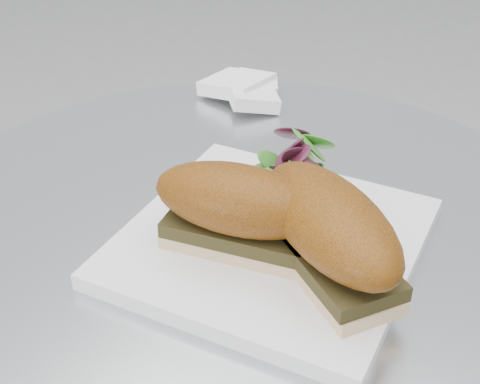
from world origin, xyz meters
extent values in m
cylinder|color=silver|center=(0.00, 0.00, 0.72)|extent=(0.70, 0.70, 0.02)
cube|color=white|center=(0.04, -0.01, 0.74)|extent=(0.29, 0.29, 0.02)
cube|color=tan|center=(0.03, -0.05, 0.75)|extent=(0.14, 0.08, 0.01)
cube|color=black|center=(0.03, -0.05, 0.77)|extent=(0.14, 0.09, 0.01)
ellipsoid|color=#6F3B0A|center=(0.03, -0.05, 0.80)|extent=(0.16, 0.10, 0.06)
cube|color=tan|center=(0.11, -0.03, 0.75)|extent=(0.16, 0.13, 0.01)
cube|color=black|center=(0.11, -0.03, 0.77)|extent=(0.16, 0.13, 0.01)
ellipsoid|color=#6F3B0A|center=(0.11, -0.03, 0.80)|extent=(0.19, 0.16, 0.06)
camera|label=1|loc=(0.30, -0.43, 1.11)|focal=50.00mm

